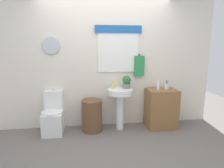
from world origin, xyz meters
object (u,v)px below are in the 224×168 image
object	(u,v)px
potted_plant	(127,82)
lotion_bottle	(158,85)
toilet	(54,117)
laundry_hamper	(92,115)
wooden_cabinet	(161,108)
soap_bottle	(113,84)
toothbrush_cup	(167,86)
pedestal_sink	(120,100)

from	to	relation	value
potted_plant	lotion_bottle	bearing A→B (deg)	-9.43
toilet	laundry_hamper	xyz separation A→B (m)	(0.73, -0.04, 0.00)
wooden_cabinet	soap_bottle	distance (m)	1.09
toothbrush_cup	wooden_cabinet	bearing A→B (deg)	-168.85
toilet	lotion_bottle	bearing A→B (deg)	-2.15
potted_plant	toilet	bearing A→B (deg)	-179.01
toilet	laundry_hamper	bearing A→B (deg)	-2.80
laundry_hamper	wooden_cabinet	distance (m)	1.39
toilet	pedestal_sink	xyz separation A→B (m)	(1.27, -0.04, 0.29)
lotion_bottle	potted_plant	bearing A→B (deg)	170.57
potted_plant	soap_bottle	bearing A→B (deg)	-177.80
wooden_cabinet	potted_plant	bearing A→B (deg)	175.13
laundry_hamper	lotion_bottle	size ratio (longest dim) A/B	3.24
toilet	lotion_bottle	distance (m)	2.09
wooden_cabinet	laundry_hamper	bearing A→B (deg)	180.00
pedestal_sink	potted_plant	bearing A→B (deg)	23.20
soap_bottle	lotion_bottle	size ratio (longest dim) A/B	0.95
pedestal_sink	potted_plant	world-z (taller)	potted_plant
laundry_hamper	soap_bottle	xyz separation A→B (m)	(0.42, 0.05, 0.59)
potted_plant	laundry_hamper	bearing A→B (deg)	-174.98
toothbrush_cup	lotion_bottle	bearing A→B (deg)	-163.50
toilet	wooden_cabinet	distance (m)	2.11
soap_bottle	potted_plant	world-z (taller)	potted_plant
wooden_cabinet	toothbrush_cup	bearing A→B (deg)	11.15
pedestal_sink	toothbrush_cup	distance (m)	0.97
toilet	pedestal_sink	world-z (taller)	pedestal_sink
wooden_cabinet	soap_bottle	xyz separation A→B (m)	(-0.96, 0.05, 0.51)
pedestal_sink	lotion_bottle	world-z (taller)	lotion_bottle
potted_plant	pedestal_sink	bearing A→B (deg)	-156.80
soap_bottle	toothbrush_cup	size ratio (longest dim) A/B	0.97
toilet	toothbrush_cup	bearing A→B (deg)	-0.40
laundry_hamper	wooden_cabinet	world-z (taller)	wooden_cabinet
toilet	wooden_cabinet	size ratio (longest dim) A/B	1.03
soap_bottle	toilet	bearing A→B (deg)	-179.28
toilet	pedestal_sink	distance (m)	1.30
laundry_hamper	soap_bottle	distance (m)	0.73
wooden_cabinet	potted_plant	size ratio (longest dim) A/B	3.13
toilet	laundry_hamper	distance (m)	0.73
potted_plant	toothbrush_cup	xyz separation A→B (m)	(0.80, -0.04, -0.11)
laundry_hamper	pedestal_sink	bearing A→B (deg)	0.00
lotion_bottle	toothbrush_cup	world-z (taller)	lotion_bottle
potted_plant	wooden_cabinet	bearing A→B (deg)	-4.87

